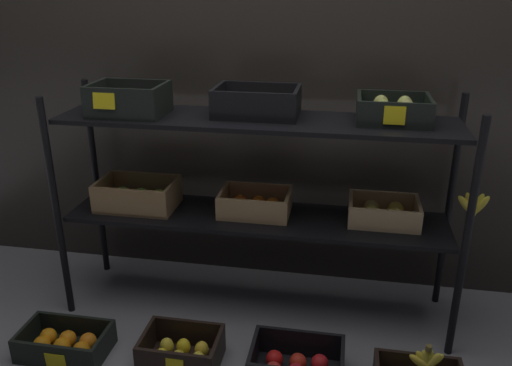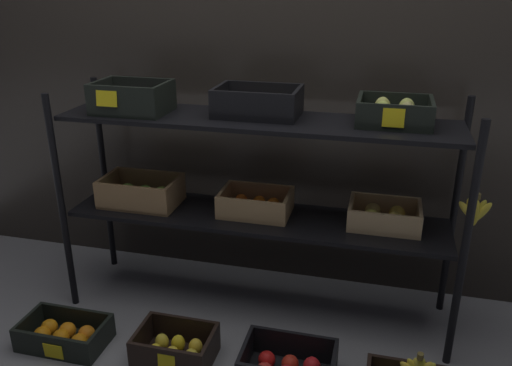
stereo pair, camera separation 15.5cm
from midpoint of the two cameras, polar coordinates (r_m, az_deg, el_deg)
name	(u,v)px [view 2 (the right image)]	position (r m, az deg, el deg)	size (l,w,h in m)	color
ground_plane	(256,305)	(2.67, 1.70, -13.24)	(10.00, 10.00, 0.00)	gray
storefront_wall	(276,85)	(2.63, 3.87, 10.61)	(4.17, 0.12, 2.05)	#2D2823
display_rack	(254,167)	(2.34, 1.68, 1.73)	(1.90, 0.43, 1.09)	black
crate_ground_orange	(65,335)	(2.53, -18.51, -15.50)	(0.38, 0.23, 0.12)	black
crate_ground_lemon	(176,349)	(2.34, -6.83, -17.60)	(0.33, 0.24, 0.14)	black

